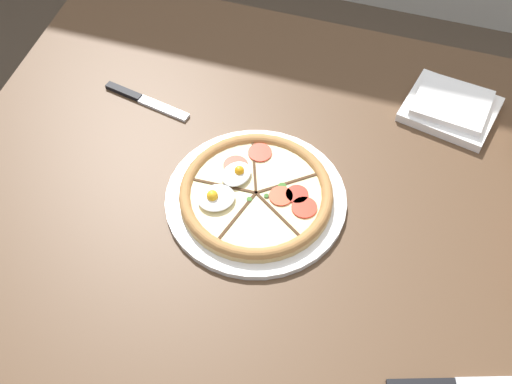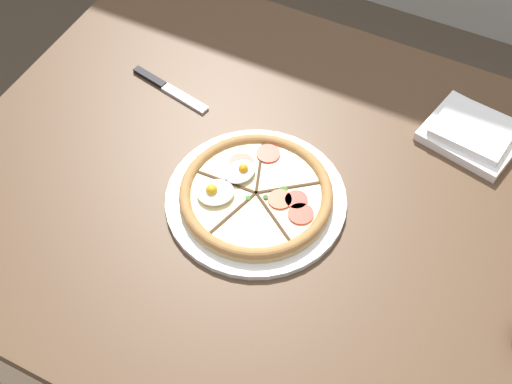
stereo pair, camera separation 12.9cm
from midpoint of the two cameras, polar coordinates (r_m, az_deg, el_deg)
name	(u,v)px [view 2 (the right image)]	position (r m, az deg, el deg)	size (l,w,h in m)	color
ground_plane	(269,360)	(2.01, 2.93, -13.45)	(12.00, 12.00, 0.00)	brown
dining_table	(274,222)	(1.42, 4.04, -2.59)	(1.24, 0.99, 0.78)	#513823
pizza	(256,196)	(1.30, 2.80, -0.48)	(0.34, 0.34, 0.05)	white
napkin_folded	(473,133)	(1.49, 19.39, 4.34)	(0.20, 0.18, 0.04)	white
knife_main	(169,89)	(1.51, -4.54, 8.08)	(0.20, 0.06, 0.01)	silver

